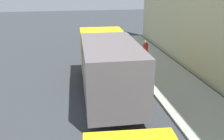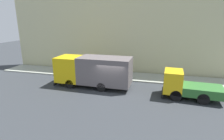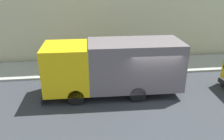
# 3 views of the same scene
# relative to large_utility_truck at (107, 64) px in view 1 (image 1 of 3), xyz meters

# --- Properties ---
(ground) EXTENTS (80.00, 80.00, 0.00)m
(ground) POSITION_rel_large_utility_truck_xyz_m (-0.71, -1.99, -1.64)
(ground) COLOR #303338
(sidewalk) EXTENTS (3.21, 30.00, 0.13)m
(sidewalk) POSITION_rel_large_utility_truck_xyz_m (3.89, -1.99, -1.58)
(sidewalk) COLOR #9DA296
(sidewalk) RESTS_ON ground
(large_utility_truck) EXTENTS (2.58, 7.41, 2.94)m
(large_utility_truck) POSITION_rel_large_utility_truck_xyz_m (0.00, 0.00, 0.00)
(large_utility_truck) COLOR yellow
(large_utility_truck) RESTS_ON ground
(pedestrian_walking) EXTENTS (0.40, 0.40, 1.72)m
(pedestrian_walking) POSITION_rel_large_utility_truck_xyz_m (3.12, 3.71, -0.60)
(pedestrian_walking) COLOR #50533B
(pedestrian_walking) RESTS_ON sidewalk
(traffic_cone_orange) EXTENTS (0.42, 0.42, 0.61)m
(traffic_cone_orange) POSITION_rel_large_utility_truck_xyz_m (2.65, 3.64, -1.21)
(traffic_cone_orange) COLOR orange
(traffic_cone_orange) RESTS_ON sidewalk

